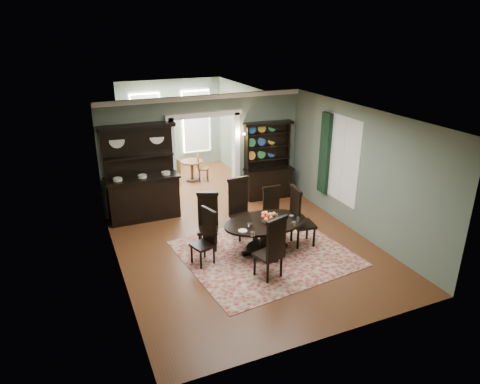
% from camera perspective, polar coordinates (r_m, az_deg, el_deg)
% --- Properties ---
extents(room, '(5.51, 6.01, 3.01)m').
position_cam_1_polar(room, '(8.91, 1.39, 1.02)').
color(room, brown).
rests_on(room, ground).
extents(parlor, '(3.51, 3.50, 3.01)m').
position_cam_1_polar(parlor, '(13.89, -8.11, 8.14)').
color(parlor, brown).
rests_on(parlor, ground).
extents(doorway_trim, '(2.08, 0.25, 2.57)m').
position_cam_1_polar(doorway_trim, '(11.52, -4.73, 5.98)').
color(doorway_trim, white).
rests_on(doorway_trim, floor).
extents(right_window, '(0.15, 1.47, 2.12)m').
position_cam_1_polar(right_window, '(10.92, 12.43, 4.58)').
color(right_window, white).
rests_on(right_window, wall_right).
extents(wall_sconce, '(0.27, 0.21, 0.21)m').
position_cam_1_polar(wall_sconce, '(11.63, -0.06, 7.60)').
color(wall_sconce, '#B59530').
rests_on(wall_sconce, back_wall_right).
extents(rug, '(3.72, 3.44, 0.01)m').
position_cam_1_polar(rug, '(9.49, 3.33, -8.14)').
color(rug, maroon).
rests_on(rug, floor).
extents(dining_table, '(1.87, 1.73, 0.73)m').
position_cam_1_polar(dining_table, '(9.33, 3.41, -5.17)').
color(dining_table, black).
rests_on(dining_table, rug).
extents(centerpiece, '(1.43, 0.92, 0.23)m').
position_cam_1_polar(centerpiece, '(9.14, 3.80, -3.74)').
color(centerpiece, silver).
rests_on(centerpiece, dining_table).
extents(chair_far_left, '(0.60, 0.59, 1.27)m').
position_cam_1_polar(chair_far_left, '(9.51, -4.30, -3.60)').
color(chair_far_left, black).
rests_on(chair_far_left, rug).
extents(chair_far_mid, '(0.58, 0.56, 1.42)m').
position_cam_1_polar(chair_far_mid, '(9.96, 0.04, -1.83)').
color(chair_far_mid, black).
rests_on(chair_far_mid, rug).
extents(chair_far_right, '(0.46, 0.42, 1.19)m').
position_cam_1_polar(chair_far_right, '(10.07, 4.36, -2.36)').
color(chair_far_right, black).
rests_on(chair_far_right, rug).
extents(chair_end_left, '(0.53, 0.55, 1.20)m').
position_cam_1_polar(chair_end_left, '(8.90, -4.53, -5.74)').
color(chair_end_left, black).
rests_on(chair_end_left, rug).
extents(chair_end_right, '(0.56, 0.58, 1.40)m').
position_cam_1_polar(chair_end_right, '(9.58, 7.86, -3.11)').
color(chair_end_right, black).
rests_on(chair_end_right, rug).
extents(chair_near, '(0.61, 0.60, 1.34)m').
position_cam_1_polar(chair_near, '(8.30, 4.37, -7.30)').
color(chair_near, black).
rests_on(chair_near, rug).
extents(sideboard, '(1.85, 0.67, 2.43)m').
position_cam_1_polar(sideboard, '(11.08, -12.87, 0.68)').
color(sideboard, black).
rests_on(sideboard, floor).
extents(welsh_dresser, '(1.44, 0.63, 2.18)m').
position_cam_1_polar(welsh_dresser, '(12.21, 3.74, 2.87)').
color(welsh_dresser, black).
rests_on(welsh_dresser, floor).
extents(parlor_table, '(0.71, 0.71, 0.65)m').
position_cam_1_polar(parlor_table, '(13.66, -6.42, 3.24)').
color(parlor_table, brown).
rests_on(parlor_table, parlor_floor).
extents(parlor_chair_left, '(0.37, 0.36, 0.84)m').
position_cam_1_polar(parlor_chair_left, '(13.28, -8.63, 2.68)').
color(parlor_chair_left, brown).
rests_on(parlor_chair_left, parlor_floor).
extents(parlor_chair_right, '(0.38, 0.37, 0.85)m').
position_cam_1_polar(parlor_chair_right, '(13.60, -5.18, 3.33)').
color(parlor_chair_right, brown).
rests_on(parlor_chair_right, parlor_floor).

